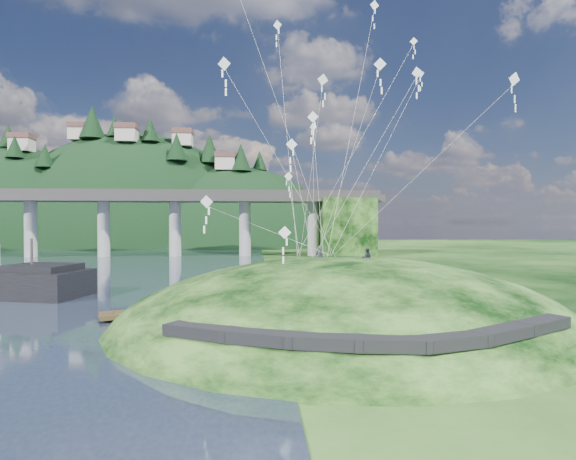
{
  "coord_description": "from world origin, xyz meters",
  "views": [
    {
      "loc": [
        1.23,
        -31.48,
        7.66
      ],
      "look_at": [
        4.0,
        6.0,
        7.0
      ],
      "focal_mm": 28.0,
      "sensor_mm": 36.0,
      "label": 1
    }
  ],
  "objects": [
    {
      "name": "grass_hill",
      "position": [
        8.0,
        2.0,
        -1.5
      ],
      "size": [
        36.0,
        32.0,
        13.0
      ],
      "color": "black",
      "rests_on": "ground"
    },
    {
      "name": "kite_swarm",
      "position": [
        6.4,
        1.39,
        17.07
      ],
      "size": [
        20.52,
        16.12,
        22.0
      ],
      "color": "white",
      "rests_on": "ground"
    },
    {
      "name": "kite_flyers",
      "position": [
        8.15,
        2.16,
        5.76
      ],
      "size": [
        4.23,
        1.85,
        1.73
      ],
      "color": "#23252F",
      "rests_on": "ground"
    },
    {
      "name": "wooden_dock",
      "position": [
        -4.27,
        6.19,
        0.43
      ],
      "size": [
        13.61,
        7.03,
        0.98
      ],
      "color": "#342715",
      "rests_on": "ground"
    },
    {
      "name": "far_ridge",
      "position": [
        -43.58,
        122.17,
        -7.44
      ],
      "size": [
        153.0,
        70.0,
        94.5
      ],
      "color": "black",
      "rests_on": "ground"
    },
    {
      "name": "ground",
      "position": [
        0.0,
        0.0,
        0.0
      ],
      "size": [
        320.0,
        320.0,
        0.0
      ],
      "primitive_type": "plane",
      "color": "black",
      "rests_on": "ground"
    },
    {
      "name": "bridge",
      "position": [
        -26.46,
        70.07,
        9.7
      ],
      "size": [
        160.0,
        11.0,
        15.0
      ],
      "color": "#2D2B2B",
      "rests_on": "ground"
    },
    {
      "name": "footpath",
      "position": [
        7.46,
        -9.74,
        2.08
      ],
      "size": [
        22.29,
        5.84,
        0.83
      ],
      "color": "black",
      "rests_on": "ground"
    }
  ]
}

